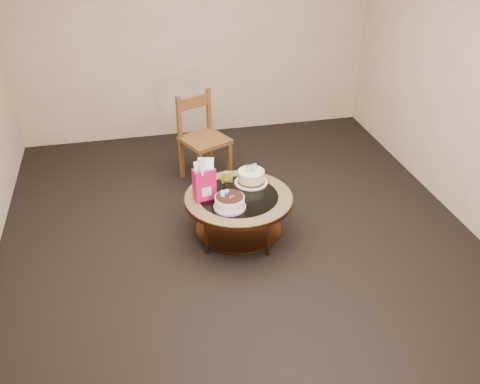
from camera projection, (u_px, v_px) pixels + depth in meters
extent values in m
plane|color=black|center=(239.00, 236.00, 5.19)|extent=(5.00, 5.00, 0.00)
cube|color=beige|center=(194.00, 35.00, 6.60)|extent=(4.50, 0.02, 2.60)
cube|color=beige|center=(359.00, 317.00, 2.43)|extent=(4.50, 0.02, 2.60)
cube|color=beige|center=(475.00, 90.00, 4.94)|extent=(0.02, 5.00, 2.60)
cylinder|color=brown|center=(268.00, 203.00, 5.31)|extent=(0.04, 0.04, 0.42)
cylinder|color=brown|center=(212.00, 202.00, 5.33)|extent=(0.04, 0.04, 0.42)
cylinder|color=brown|center=(206.00, 235.00, 4.84)|extent=(0.04, 0.04, 0.42)
cylinder|color=brown|center=(269.00, 236.00, 4.83)|extent=(0.04, 0.04, 0.42)
cylinder|color=brown|center=(239.00, 228.00, 5.13)|extent=(0.82, 0.82, 0.02)
cylinder|color=brown|center=(239.00, 198.00, 4.96)|extent=(1.02, 1.02, 0.04)
cylinder|color=#90734F|center=(239.00, 197.00, 4.96)|extent=(1.00, 1.00, 0.01)
cylinder|color=black|center=(239.00, 196.00, 4.95)|extent=(0.74, 0.74, 0.01)
cylinder|color=#B194D2|center=(230.00, 207.00, 4.77)|extent=(0.29, 0.29, 0.02)
cylinder|color=white|center=(230.00, 202.00, 4.74)|extent=(0.26, 0.26, 0.12)
cylinder|color=black|center=(230.00, 196.00, 4.71)|extent=(0.25, 0.25, 0.01)
sphere|color=#B194D2|center=(223.00, 193.00, 4.72)|extent=(0.05, 0.05, 0.05)
sphere|color=#B194D2|center=(227.00, 191.00, 4.75)|extent=(0.04, 0.04, 0.04)
sphere|color=#B194D2|center=(223.00, 196.00, 4.69)|extent=(0.04, 0.04, 0.04)
cone|color=#1C6B2C|center=(227.00, 195.00, 4.72)|extent=(0.03, 0.04, 0.02)
cone|color=#1C6B2C|center=(220.00, 195.00, 4.71)|extent=(0.04, 0.04, 0.02)
cone|color=#1C6B2C|center=(228.00, 192.00, 4.77)|extent=(0.04, 0.03, 0.02)
cone|color=#1C6B2C|center=(226.00, 198.00, 4.67)|extent=(0.04, 0.04, 0.02)
cylinder|color=white|center=(251.00, 182.00, 5.15)|extent=(0.32, 0.32, 0.01)
cylinder|color=#492815|center=(251.00, 181.00, 5.14)|extent=(0.26, 0.26, 0.02)
cylinder|color=#F3EDCA|center=(251.00, 176.00, 5.11)|extent=(0.25, 0.25, 0.10)
cube|color=green|center=(249.00, 168.00, 5.06)|extent=(0.05, 0.02, 0.07)
cube|color=white|center=(249.00, 168.00, 5.06)|extent=(0.04, 0.02, 0.06)
cube|color=#4585EA|center=(254.00, 167.00, 5.08)|extent=(0.05, 0.02, 0.07)
cube|color=white|center=(254.00, 167.00, 5.08)|extent=(0.04, 0.02, 0.06)
cube|color=#E21561|center=(204.00, 184.00, 4.84)|extent=(0.21, 0.15, 0.30)
cube|color=white|center=(205.00, 189.00, 4.86)|extent=(0.11, 0.13, 0.09)
cube|color=#CAB353|center=(226.00, 180.00, 5.20)|extent=(0.11, 0.11, 0.01)
cylinder|color=gold|center=(226.00, 179.00, 5.19)|extent=(0.13, 0.13, 0.01)
cylinder|color=olive|center=(226.00, 175.00, 5.17)|extent=(0.06, 0.06, 0.06)
cylinder|color=black|center=(226.00, 172.00, 5.15)|extent=(0.00, 0.00, 0.01)
cube|color=brown|center=(205.00, 140.00, 5.91)|extent=(0.60, 0.60, 0.04)
cube|color=brown|center=(201.00, 171.00, 5.80)|extent=(0.06, 0.06, 0.49)
cube|color=brown|center=(230.00, 161.00, 6.00)|extent=(0.06, 0.06, 0.49)
cube|color=brown|center=(182.00, 158.00, 6.06)|extent=(0.06, 0.06, 0.49)
cube|color=brown|center=(210.00, 149.00, 6.27)|extent=(0.06, 0.06, 0.49)
cube|color=brown|center=(179.00, 118.00, 5.81)|extent=(0.06, 0.06, 0.50)
cube|color=brown|center=(209.00, 109.00, 6.01)|extent=(0.06, 0.06, 0.50)
cube|color=brown|center=(194.00, 102.00, 5.84)|extent=(0.37, 0.19, 0.13)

